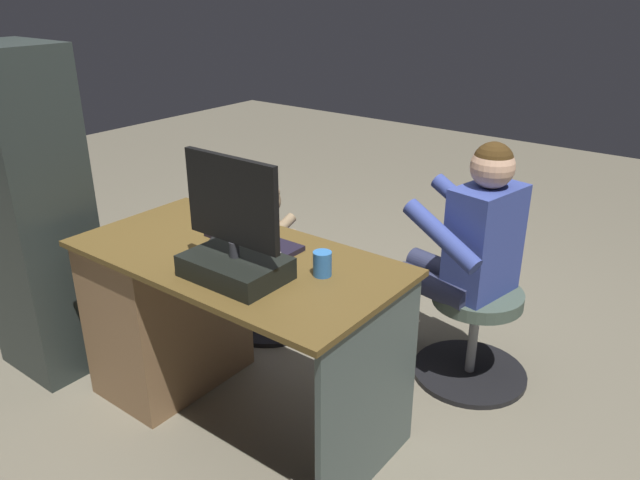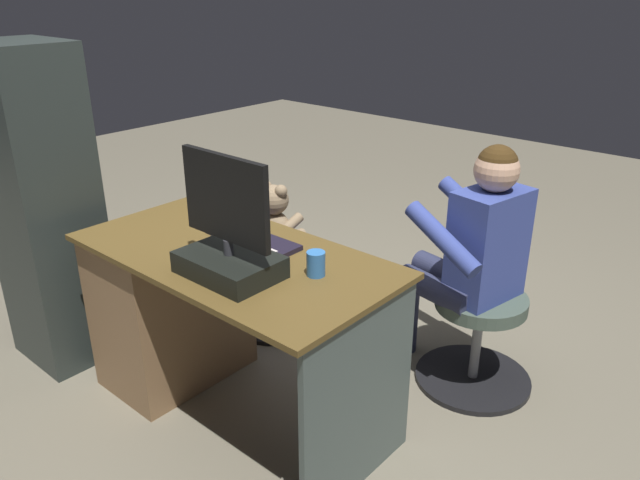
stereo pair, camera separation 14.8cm
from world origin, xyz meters
name	(u,v)px [view 1 (the left image)]	position (x,y,z in m)	size (l,w,h in m)	color
ground_plane	(299,371)	(0.00, 0.00, 0.00)	(10.00, 10.00, 0.00)	#716A57
desk	(182,308)	(0.34, 0.38, 0.40)	(1.31, 0.67, 0.75)	brown
monitor	(234,246)	(-0.14, 0.51, 0.87)	(0.40, 0.25, 0.44)	black
keyboard	(253,241)	(0.02, 0.25, 0.76)	(0.42, 0.14, 0.02)	black
computer_mouse	(206,222)	(0.31, 0.24, 0.77)	(0.06, 0.10, 0.04)	#202A28
cup	(322,264)	(-0.37, 0.31, 0.79)	(0.07, 0.07, 0.09)	#3372BF
tv_remote	(213,244)	(0.12, 0.37, 0.76)	(0.04, 0.15, 0.02)	black
notebook_binder	(232,260)	(-0.05, 0.44, 0.76)	(0.22, 0.30, 0.02)	silver
office_chair_teddy	(269,281)	(0.42, -0.26, 0.25)	(0.53, 0.53, 0.45)	black
teddy_bear	(268,218)	(0.42, -0.27, 0.60)	(0.23, 0.23, 0.34)	#8D7557
visitor_chair	(474,329)	(-0.65, -0.47, 0.25)	(0.52, 0.52, 0.45)	black
person	(464,244)	(-0.57, -0.45, 0.65)	(0.56, 0.54, 1.12)	#374694
equipment_rack	(34,217)	(1.00, 0.63, 0.74)	(0.44, 0.36, 1.49)	#29312F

